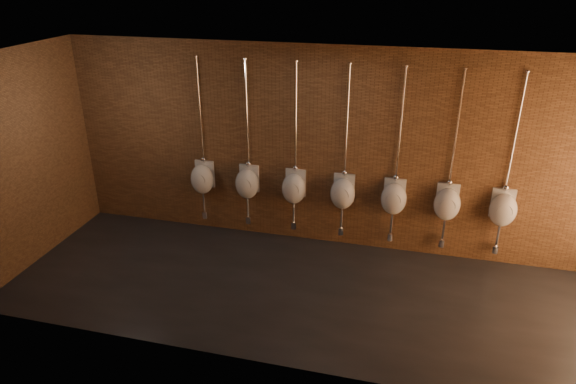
% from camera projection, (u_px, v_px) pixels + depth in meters
% --- Properties ---
extents(ground, '(8.50, 8.50, 0.00)m').
position_uv_depth(ground, '(305.00, 291.00, 7.27)').
color(ground, black).
rests_on(ground, ground).
extents(room_shell, '(8.54, 3.04, 3.22)m').
position_uv_depth(room_shell, '(307.00, 158.00, 6.44)').
color(room_shell, black).
rests_on(room_shell, ground).
extents(urinal_0, '(0.40, 0.35, 2.72)m').
position_uv_depth(urinal_0, '(202.00, 178.00, 8.54)').
color(urinal_0, silver).
rests_on(urinal_0, ground).
extents(urinal_1, '(0.40, 0.35, 2.72)m').
position_uv_depth(urinal_1, '(247.00, 183.00, 8.36)').
color(urinal_1, silver).
rests_on(urinal_1, ground).
extents(urinal_2, '(0.40, 0.35, 2.72)m').
position_uv_depth(urinal_2, '(294.00, 188.00, 8.19)').
color(urinal_2, silver).
rests_on(urinal_2, ground).
extents(urinal_3, '(0.40, 0.35, 2.72)m').
position_uv_depth(urinal_3, '(343.00, 193.00, 8.01)').
color(urinal_3, silver).
rests_on(urinal_3, ground).
extents(urinal_4, '(0.40, 0.35, 2.72)m').
position_uv_depth(urinal_4, '(394.00, 198.00, 7.84)').
color(urinal_4, silver).
rests_on(urinal_4, ground).
extents(urinal_5, '(0.40, 0.35, 2.72)m').
position_uv_depth(urinal_5, '(447.00, 203.00, 7.66)').
color(urinal_5, silver).
rests_on(urinal_5, ground).
extents(urinal_6, '(0.40, 0.35, 2.72)m').
position_uv_depth(urinal_6, '(503.00, 209.00, 7.48)').
color(urinal_6, silver).
rests_on(urinal_6, ground).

